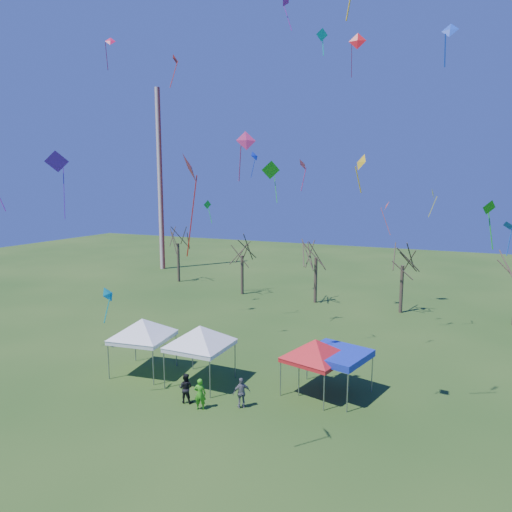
{
  "coord_description": "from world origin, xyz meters",
  "views": [
    {
      "loc": [
        10.62,
        -19.38,
        11.78
      ],
      "look_at": [
        0.59,
        3.0,
        8.0
      ],
      "focal_mm": 32.0,
      "sensor_mm": 36.0,
      "label": 1
    }
  ],
  "objects_px": {
    "radio_mast": "(160,181)",
    "tent_blue": "(336,355)",
    "person_grey": "(242,393)",
    "tree_2": "(316,241)",
    "tree_0": "(178,230)",
    "tree_3": "(403,248)",
    "person_dark": "(186,388)",
    "tent_white_mid": "(200,330)",
    "tree_1": "(242,242)",
    "tent_red": "(316,343)",
    "tent_white_west": "(142,322)",
    "person_green": "(200,394)"
  },
  "relations": [
    {
      "from": "person_grey",
      "to": "tree_2",
      "type": "bearing_deg",
      "value": -122.98
    },
    {
      "from": "tree_3",
      "to": "tent_red",
      "type": "bearing_deg",
      "value": -96.98
    },
    {
      "from": "tent_blue",
      "to": "radio_mast",
      "type": "bearing_deg",
      "value": 138.34
    },
    {
      "from": "tree_1",
      "to": "tent_blue",
      "type": "height_order",
      "value": "tree_1"
    },
    {
      "from": "radio_mast",
      "to": "tree_3",
      "type": "xyz_separation_m",
      "value": [
        34.03,
        -9.96,
        -6.42
      ]
    },
    {
      "from": "tree_3",
      "to": "tent_white_west",
      "type": "relative_size",
      "value": 1.72
    },
    {
      "from": "tree_2",
      "to": "tent_red",
      "type": "bearing_deg",
      "value": -73.28
    },
    {
      "from": "tree_1",
      "to": "person_grey",
      "type": "height_order",
      "value": "tree_1"
    },
    {
      "from": "tent_red",
      "to": "person_dark",
      "type": "xyz_separation_m",
      "value": [
        -6.15,
        -3.9,
        -2.2
      ]
    },
    {
      "from": "tree_1",
      "to": "tree_3",
      "type": "distance_m",
      "value": 16.81
    },
    {
      "from": "tent_white_mid",
      "to": "tent_blue",
      "type": "relative_size",
      "value": 1.18
    },
    {
      "from": "tree_1",
      "to": "person_green",
      "type": "xyz_separation_m",
      "value": [
        9.36,
        -24.46,
        -4.93
      ]
    },
    {
      "from": "tree_0",
      "to": "tree_2",
      "type": "bearing_deg",
      "value": -9.24
    },
    {
      "from": "tree_1",
      "to": "tent_red",
      "type": "bearing_deg",
      "value": -54.56
    },
    {
      "from": "tree_1",
      "to": "person_grey",
      "type": "bearing_deg",
      "value": -64.23
    },
    {
      "from": "tent_white_west",
      "to": "person_green",
      "type": "xyz_separation_m",
      "value": [
        5.8,
        -2.74,
        -2.44
      ]
    },
    {
      "from": "tree_2",
      "to": "tent_white_mid",
      "type": "xyz_separation_m",
      "value": [
        -0.73,
        -21.31,
        -2.96
      ]
    },
    {
      "from": "person_grey",
      "to": "person_dark",
      "type": "height_order",
      "value": "person_grey"
    },
    {
      "from": "tree_3",
      "to": "person_grey",
      "type": "height_order",
      "value": "tree_3"
    },
    {
      "from": "tree_0",
      "to": "radio_mast",
      "type": "bearing_deg",
      "value": 137.23
    },
    {
      "from": "tent_red",
      "to": "person_green",
      "type": "height_order",
      "value": "tent_red"
    },
    {
      "from": "tent_white_west",
      "to": "tree_2",
      "type": "bearing_deg",
      "value": 77.28
    },
    {
      "from": "tree_2",
      "to": "tent_white_mid",
      "type": "bearing_deg",
      "value": -91.96
    },
    {
      "from": "tree_1",
      "to": "tent_red",
      "type": "height_order",
      "value": "tree_1"
    },
    {
      "from": "tent_blue",
      "to": "tree_1",
      "type": "bearing_deg",
      "value": 128.08
    },
    {
      "from": "radio_mast",
      "to": "tent_blue",
      "type": "distance_m",
      "value": 44.96
    },
    {
      "from": "tree_2",
      "to": "tree_3",
      "type": "relative_size",
      "value": 1.03
    },
    {
      "from": "radio_mast",
      "to": "person_green",
      "type": "xyz_separation_m",
      "value": [
        26.59,
        -33.81,
        -11.64
      ]
    },
    {
      "from": "person_grey",
      "to": "person_dark",
      "type": "distance_m",
      "value": 3.14
    },
    {
      "from": "tent_red",
      "to": "radio_mast",
      "type": "bearing_deg",
      "value": 136.92
    },
    {
      "from": "tree_1",
      "to": "person_dark",
      "type": "distance_m",
      "value": 25.97
    },
    {
      "from": "tree_1",
      "to": "person_grey",
      "type": "relative_size",
      "value": 4.52
    },
    {
      "from": "radio_mast",
      "to": "tent_white_mid",
      "type": "bearing_deg",
      "value": -51.16
    },
    {
      "from": "tree_3",
      "to": "tree_1",
      "type": "bearing_deg",
      "value": 177.94
    },
    {
      "from": "tent_white_west",
      "to": "tent_blue",
      "type": "xyz_separation_m",
      "value": [
        11.93,
        1.96,
        -0.95
      ]
    },
    {
      "from": "tent_red",
      "to": "tent_blue",
      "type": "relative_size",
      "value": 1.04
    },
    {
      "from": "tree_3",
      "to": "person_grey",
      "type": "distance_m",
      "value": 24.03
    },
    {
      "from": "radio_mast",
      "to": "tent_blue",
      "type": "relative_size",
      "value": 6.34
    },
    {
      "from": "tent_red",
      "to": "tree_2",
      "type": "bearing_deg",
      "value": 106.72
    },
    {
      "from": "tent_white_mid",
      "to": "tent_red",
      "type": "height_order",
      "value": "tent_white_mid"
    },
    {
      "from": "radio_mast",
      "to": "person_grey",
      "type": "distance_m",
      "value": 44.98
    },
    {
      "from": "tent_white_west",
      "to": "person_grey",
      "type": "height_order",
      "value": "tent_white_west"
    },
    {
      "from": "person_grey",
      "to": "tent_white_mid",
      "type": "bearing_deg",
      "value": -66.79
    },
    {
      "from": "tree_0",
      "to": "tree_3",
      "type": "distance_m",
      "value": 27.09
    },
    {
      "from": "tree_3",
      "to": "tent_white_mid",
      "type": "xyz_separation_m",
      "value": [
        -9.13,
        -20.98,
        -2.75
      ]
    },
    {
      "from": "tent_blue",
      "to": "tree_3",
      "type": "bearing_deg",
      "value": 86.08
    },
    {
      "from": "tent_blue",
      "to": "person_dark",
      "type": "distance_m",
      "value": 8.59
    },
    {
      "from": "tree_0",
      "to": "tree_1",
      "type": "distance_m",
      "value": 10.47
    },
    {
      "from": "tree_1",
      "to": "tent_blue",
      "type": "relative_size",
      "value": 1.91
    },
    {
      "from": "tent_red",
      "to": "person_grey",
      "type": "distance_m",
      "value": 4.95
    }
  ]
}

